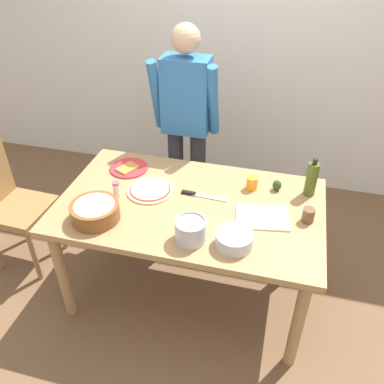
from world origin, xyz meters
name	(u,v)px	position (x,y,z in m)	size (l,w,h in m)	color
ground	(190,287)	(0.00, 0.00, 0.00)	(8.00, 8.00, 0.00)	brown
wall_back	(239,41)	(0.00, 1.60, 1.30)	(5.60, 0.10, 2.60)	silver
dining_table	(190,215)	(0.00, 0.00, 0.67)	(1.60, 0.96, 0.76)	#A37A4C
person_cook	(186,120)	(-0.23, 0.76, 0.94)	(0.49, 0.25, 1.62)	#2D2D38
chair_wooden_left	(9,200)	(-1.32, -0.01, 0.54)	(0.42, 0.42, 0.95)	olive
pizza_raw_on_board	(150,190)	(-0.28, 0.06, 0.77)	(0.29, 0.29, 0.02)	beige
plate_with_slice	(129,168)	(-0.51, 0.27, 0.77)	(0.26, 0.26, 0.02)	red
popcorn_bowl	(95,210)	(-0.49, -0.28, 0.82)	(0.28, 0.28, 0.11)	brown
mixing_bowl_steel	(234,240)	(0.32, -0.30, 0.80)	(0.20, 0.20, 0.08)	#B7B7BC
olive_oil_bottle	(311,179)	(0.69, 0.28, 0.87)	(0.07, 0.07, 0.26)	#47561E
steel_pot	(190,230)	(0.09, -0.31, 0.83)	(0.17, 0.17, 0.13)	#B7B7BC
cup_orange	(252,183)	(0.34, 0.25, 0.80)	(0.07, 0.07, 0.09)	orange
cup_small_brown	(308,215)	(0.69, 0.01, 0.80)	(0.07, 0.07, 0.09)	brown
salt_shaker	(117,189)	(-0.46, -0.04, 0.81)	(0.04, 0.04, 0.11)	white
cutting_board_white	(262,217)	(0.44, -0.03, 0.77)	(0.30, 0.22, 0.01)	white
chef_knife	(198,195)	(0.03, 0.09, 0.77)	(0.29, 0.04, 0.02)	silver
avocado	(277,185)	(0.50, 0.28, 0.80)	(0.06, 0.06, 0.07)	#2D4219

